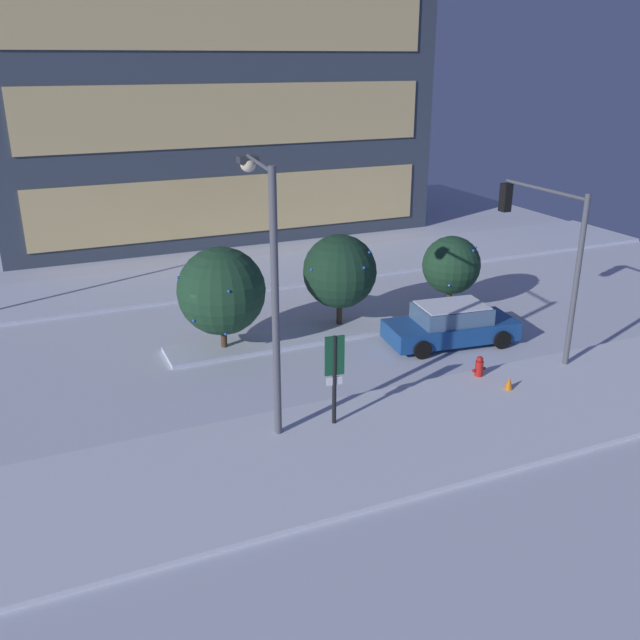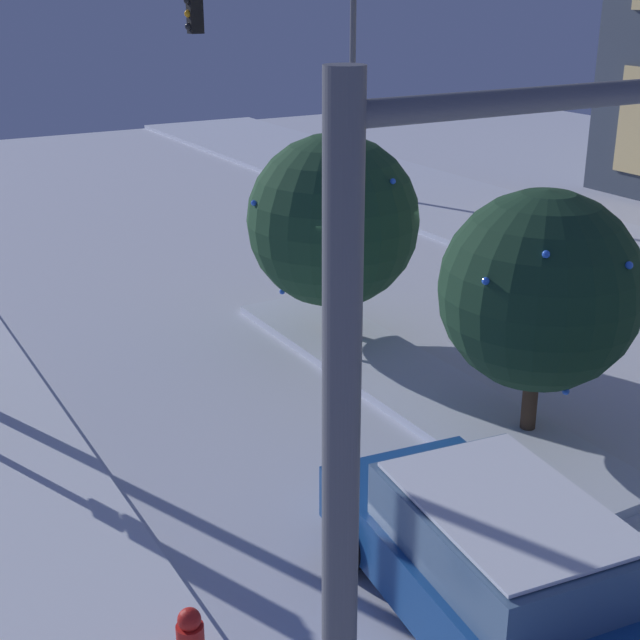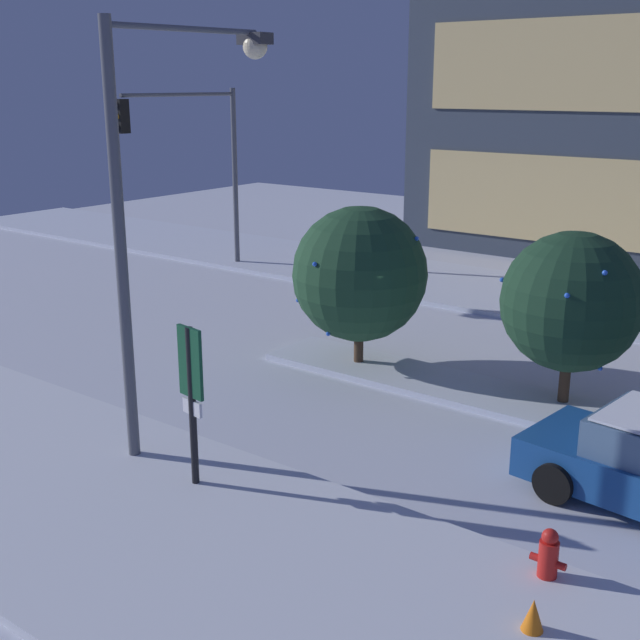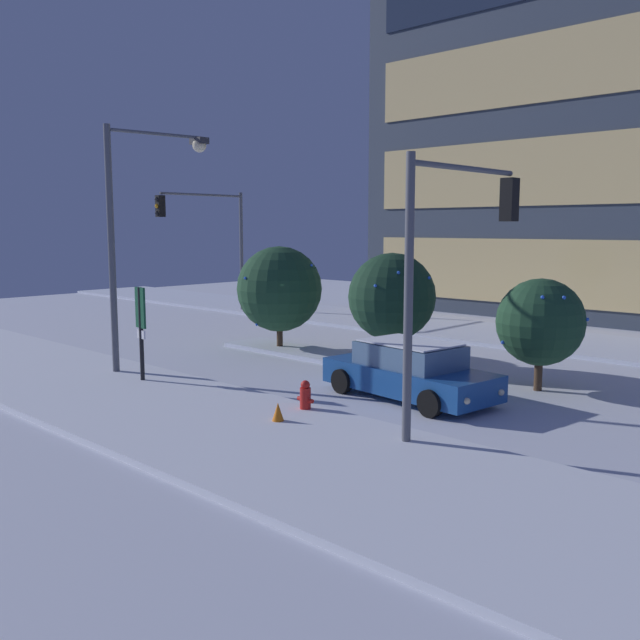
{
  "view_description": "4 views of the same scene",
  "coord_description": "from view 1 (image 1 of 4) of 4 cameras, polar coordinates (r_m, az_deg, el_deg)",
  "views": [
    {
      "loc": [
        -5.89,
        -22.32,
        9.73
      ],
      "look_at": [
        3.12,
        -1.72,
        1.19
      ],
      "focal_mm": 38.86,
      "sensor_mm": 36.0,
      "label": 1
    },
    {
      "loc": [
        13.25,
        -8.18,
        6.15
      ],
      "look_at": [
        2.54,
        -1.96,
        1.48
      ],
      "focal_mm": 50.32,
      "sensor_mm": 36.0,
      "label": 2
    },
    {
      "loc": [
        10.12,
        -15.09,
        6.34
      ],
      "look_at": [
        -0.06,
        -1.58,
        1.42
      ],
      "focal_mm": 45.79,
      "sensor_mm": 36.0,
      "label": 3
    },
    {
      "loc": [
        18.13,
        -17.26,
        4.4
      ],
      "look_at": [
        2.53,
        -0.74,
        1.37
      ],
      "focal_mm": 38.9,
      "sensor_mm": 36.0,
      "label": 4
    }
  ],
  "objects": [
    {
      "name": "curb_strip_near",
      "position": [
        18.22,
        -1.05,
        -11.24
      ],
      "size": [
        52.0,
        5.2,
        0.14
      ],
      "primitive_type": "cube",
      "color": "silver",
      "rests_on": "ground"
    },
    {
      "name": "fire_hydrant",
      "position": [
        22.83,
        12.96,
        -3.91
      ],
      "size": [
        0.48,
        0.26,
        0.83
      ],
      "color": "red",
      "rests_on": "ground"
    },
    {
      "name": "ground",
      "position": [
        25.05,
        -8.15,
        -2.29
      ],
      "size": [
        52.0,
        52.0,
        0.0
      ],
      "primitive_type": "plane",
      "color": "silver"
    },
    {
      "name": "street_lamp_arched",
      "position": [
        18.22,
        -4.45,
        5.16
      ],
      "size": [
        0.74,
        3.3,
        7.35
      ],
      "rotation": [
        0.0,
        0.0,
        1.45
      ],
      "color": "#565960",
      "rests_on": "ground"
    },
    {
      "name": "curb_strip_far",
      "position": [
        32.4,
        -12.08,
        2.97
      ],
      "size": [
        52.0,
        5.2,
        0.14
      ],
      "primitive_type": "cube",
      "color": "silver",
      "rests_on": "ground"
    },
    {
      "name": "decorated_tree_right_of_median",
      "position": [
        28.55,
        10.76,
        4.46
      ],
      "size": [
        2.36,
        2.36,
        3.06
      ],
      "color": "#473323",
      "rests_on": "ground"
    },
    {
      "name": "construction_cone",
      "position": [
        22.23,
        15.28,
        -5.18
      ],
      "size": [
        0.36,
        0.36,
        0.55
      ],
      "primitive_type": "cone",
      "color": "orange",
      "rests_on": "ground"
    },
    {
      "name": "car_near",
      "position": [
        25.38,
        10.72,
        -0.4
      ],
      "size": [
        4.95,
        2.55,
        1.49
      ],
      "rotation": [
        0.0,
        0.0,
        -0.12
      ],
      "color": "#19478C",
      "rests_on": "ground"
    },
    {
      "name": "parking_info_sign",
      "position": [
        18.91,
        1.2,
        -4.17
      ],
      "size": [
        0.55,
        0.13,
        2.76
      ],
      "rotation": [
        0.0,
        0.0,
        1.43
      ],
      "color": "black",
      "rests_on": "ground"
    },
    {
      "name": "decorated_tree_left_of_median",
      "position": [
        26.02,
        1.64,
        4.02
      ],
      "size": [
        2.78,
        2.78,
        3.62
      ],
      "color": "#473323",
      "rests_on": "ground"
    },
    {
      "name": "decorated_tree_median",
      "position": [
        24.06,
        -8.12,
        2.37
      ],
      "size": [
        3.06,
        3.06,
        3.75
      ],
      "color": "#473323",
      "rests_on": "ground"
    },
    {
      "name": "traffic_light_corner_near_right",
      "position": [
        24.58,
        17.97,
        6.51
      ],
      "size": [
        0.32,
        4.28,
        5.84
      ],
      "rotation": [
        0.0,
        0.0,
        1.57
      ],
      "color": "#565960",
      "rests_on": "ground"
    },
    {
      "name": "office_tower_main",
      "position": [
        43.74,
        -10.19,
        22.96
      ],
      "size": [
        23.89,
        13.43,
        23.22
      ],
      "color": "#384251",
      "rests_on": "ground"
    },
    {
      "name": "median_strip",
      "position": [
        25.5,
        -2.59,
        -1.49
      ],
      "size": [
        9.0,
        1.8,
        0.14
      ],
      "primitive_type": "cube",
      "color": "silver",
      "rests_on": "ground"
    }
  ]
}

